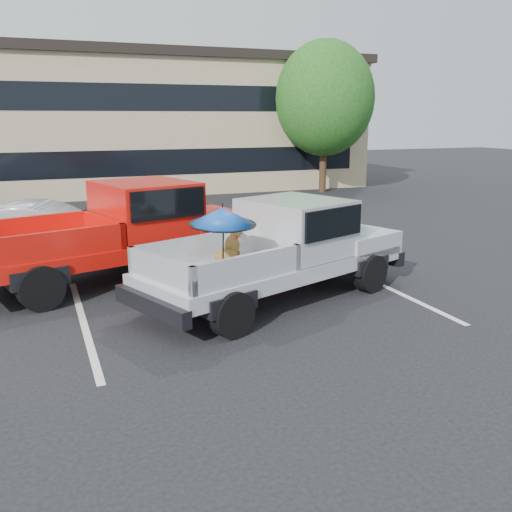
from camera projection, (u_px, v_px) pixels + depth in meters
The scene contains 9 objects.
ground at pixel (293, 340), 8.95m from camera, with size 90.00×90.00×0.00m, color black.
stripe_left at pixel (84, 323), 9.69m from camera, with size 0.12×5.00×0.01m, color silver.
stripe_right at pixel (383, 286), 11.82m from camera, with size 0.12×5.00×0.01m, color silver.
motel_building at pixel (149, 121), 27.86m from camera, with size 20.40×8.40×6.30m.
tree_right at pixel (325, 99), 25.61m from camera, with size 4.46×4.46×6.78m.
tree_back at pixel (209, 98), 31.72m from camera, with size 4.68×4.68×7.11m.
silver_pickup at pixel (287, 244), 10.90m from camera, with size 6.02×3.86×2.06m.
red_pickup at pixel (138, 226), 12.30m from camera, with size 6.61×3.78×2.06m.
silver_sedan at pixel (46, 232), 13.70m from camera, with size 1.50×4.31×1.42m, color #B2B4BA.
Camera 1 is at (-3.62, -7.58, 3.41)m, focal length 40.00 mm.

